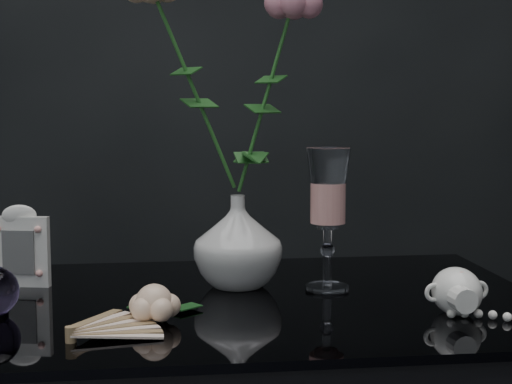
{
  "coord_description": "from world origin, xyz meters",
  "views": [
    {
      "loc": [
        -0.05,
        -1.09,
        1.06
      ],
      "look_at": [
        0.1,
        0.06,
        0.92
      ],
      "focal_mm": 55.0,
      "sensor_mm": 36.0,
      "label": 1
    }
  ],
  "objects": [
    {
      "name": "vase",
      "position": [
        0.08,
        0.13,
        0.84
      ],
      "size": [
        0.18,
        0.18,
        0.15
      ],
      "primitive_type": "imported",
      "rotation": [
        0.0,
        0.0,
        0.41
      ],
      "color": "silver",
      "rests_on": "table"
    },
    {
      "name": "wine_glass",
      "position": [
        0.21,
        0.09,
        0.87
      ],
      "size": [
        0.08,
        0.08,
        0.22
      ],
      "primitive_type": null,
      "rotation": [
        0.0,
        0.0,
        -0.27
      ],
      "color": "white",
      "rests_on": "table"
    },
    {
      "name": "picture_frame",
      "position": [
        -0.27,
        0.17,
        0.83
      ],
      "size": [
        0.11,
        0.09,
        0.13
      ],
      "primitive_type": null,
      "rotation": [
        0.0,
        0.0,
        -0.22
      ],
      "color": "white",
      "rests_on": "table"
    },
    {
      "name": "paper_fan",
      "position": [
        -0.16,
        -0.14,
        0.77
      ],
      "size": [
        0.28,
        0.26,
        0.02
      ],
      "primitive_type": null,
      "rotation": [
        0.0,
        0.0,
        0.43
      ],
      "color": "#FEF4CB",
      "rests_on": "table"
    },
    {
      "name": "loose_rose",
      "position": [
        -0.05,
        -0.06,
        0.79
      ],
      "size": [
        0.14,
        0.17,
        0.05
      ],
      "primitive_type": null,
      "rotation": [
        0.0,
        0.0,
        0.14
      ],
      "color": "#FFC8A4",
      "rests_on": "table"
    },
    {
      "name": "pearl_jar",
      "position": [
        0.36,
        -0.07,
        0.8
      ],
      "size": [
        0.25,
        0.26,
        0.07
      ],
      "primitive_type": null,
      "rotation": [
        0.0,
        0.0,
        0.06
      ],
      "color": "white",
      "rests_on": "table"
    },
    {
      "name": "roses",
      "position": [
        0.06,
        0.12,
        1.1
      ],
      "size": [
        0.3,
        0.11,
        0.4
      ],
      "color": "#DCB287",
      "rests_on": "vase"
    }
  ]
}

